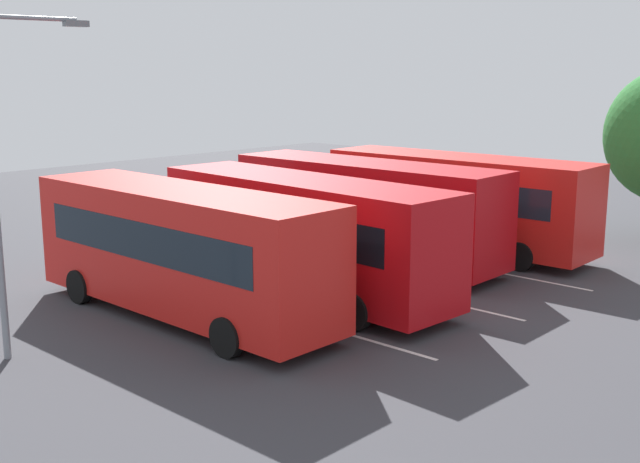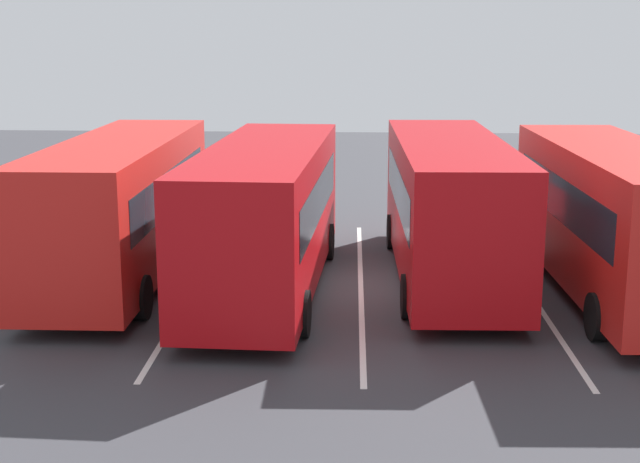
{
  "view_description": "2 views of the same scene",
  "coord_description": "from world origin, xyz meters",
  "px_view_note": "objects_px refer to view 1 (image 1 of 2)",
  "views": [
    {
      "loc": [
        -16.17,
        17.88,
        6.43
      ],
      "look_at": [
        -0.6,
        1.49,
        1.78
      ],
      "focal_mm": 44.82,
      "sensor_mm": 36.0,
      "label": 1
    },
    {
      "loc": [
        -21.05,
        -0.15,
        6.01
      ],
      "look_at": [
        -0.81,
        0.93,
        1.48
      ],
      "focal_mm": 51.52,
      "sensor_mm": 36.0,
      "label": 2
    }
  ],
  "objects_px": {
    "bus_center_right": "(303,232)",
    "pedestrian": "(295,201)",
    "bus_center_left": "(365,208)",
    "bus_far_right": "(181,248)",
    "bus_far_left": "(457,199)",
    "street_lamp": "(3,164)"
  },
  "relations": [
    {
      "from": "pedestrian",
      "to": "bus_center_right",
      "type": "bearing_deg",
      "value": -46.2
    },
    {
      "from": "bus_far_left",
      "to": "pedestrian",
      "type": "height_order",
      "value": "bus_far_left"
    },
    {
      "from": "pedestrian",
      "to": "bus_center_left",
      "type": "bearing_deg",
      "value": -28.01
    },
    {
      "from": "bus_center_right",
      "to": "pedestrian",
      "type": "distance_m",
      "value": 10.63
    },
    {
      "from": "street_lamp",
      "to": "bus_far_left",
      "type": "bearing_deg",
      "value": -0.26
    },
    {
      "from": "bus_center_right",
      "to": "pedestrian",
      "type": "relative_size",
      "value": 5.89
    },
    {
      "from": "bus_far_right",
      "to": "bus_far_left",
      "type": "bearing_deg",
      "value": -94.49
    },
    {
      "from": "bus_center_right",
      "to": "bus_far_right",
      "type": "height_order",
      "value": "same"
    },
    {
      "from": "bus_far_left",
      "to": "bus_center_left",
      "type": "relative_size",
      "value": 1.0
    },
    {
      "from": "street_lamp",
      "to": "pedestrian",
      "type": "bearing_deg",
      "value": 26.69
    },
    {
      "from": "bus_far_right",
      "to": "street_lamp",
      "type": "xyz_separation_m",
      "value": [
        0.35,
        4.36,
        2.52
      ]
    },
    {
      "from": "bus_far_right",
      "to": "pedestrian",
      "type": "relative_size",
      "value": 5.86
    },
    {
      "from": "bus_center_left",
      "to": "bus_far_right",
      "type": "relative_size",
      "value": 1.0
    },
    {
      "from": "bus_far_left",
      "to": "bus_far_right",
      "type": "xyz_separation_m",
      "value": [
        0.77,
        11.48,
        0.0
      ]
    },
    {
      "from": "bus_center_right",
      "to": "street_lamp",
      "type": "xyz_separation_m",
      "value": [
        1.24,
        7.95,
        2.52
      ]
    },
    {
      "from": "bus_far_left",
      "to": "bus_center_left",
      "type": "height_order",
      "value": "same"
    },
    {
      "from": "street_lamp",
      "to": "bus_far_right",
      "type": "bearing_deg",
      "value": -0.77
    },
    {
      "from": "bus_far_left",
      "to": "street_lamp",
      "type": "xyz_separation_m",
      "value": [
        1.11,
        15.84,
        2.52
      ]
    },
    {
      "from": "bus_center_right",
      "to": "pedestrian",
      "type": "bearing_deg",
      "value": -41.38
    },
    {
      "from": "bus_center_right",
      "to": "bus_far_right",
      "type": "distance_m",
      "value": 3.7
    },
    {
      "from": "bus_center_left",
      "to": "bus_far_right",
      "type": "xyz_separation_m",
      "value": [
        -0.41,
        7.87,
        0.0
      ]
    },
    {
      "from": "bus_center_left",
      "to": "bus_center_right",
      "type": "relative_size",
      "value": 1.0
    }
  ]
}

